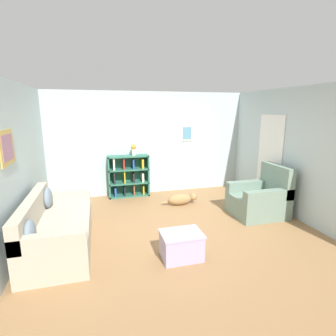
# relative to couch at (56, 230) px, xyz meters

# --- Properties ---
(ground_plane) EXTENTS (14.00, 14.00, 0.00)m
(ground_plane) POSITION_rel_couch_xyz_m (1.99, 0.26, -0.31)
(ground_plane) COLOR #997047
(wall_back) EXTENTS (5.60, 0.13, 2.60)m
(wall_back) POSITION_rel_couch_xyz_m (2.00, 2.51, 0.99)
(wall_back) COLOR silver
(wall_back) RESTS_ON ground_plane
(wall_left) EXTENTS (0.13, 5.00, 2.60)m
(wall_left) POSITION_rel_couch_xyz_m (-0.56, 0.26, 0.99)
(wall_left) COLOR silver
(wall_left) RESTS_ON ground_plane
(wall_right) EXTENTS (0.16, 5.00, 2.60)m
(wall_right) POSITION_rel_couch_xyz_m (4.54, 0.28, 0.98)
(wall_right) COLOR silver
(wall_right) RESTS_ON ground_plane
(couch) EXTENTS (0.91, 1.93, 0.85)m
(couch) POSITION_rel_couch_xyz_m (0.00, 0.00, 0.00)
(couch) COLOR #B7AD99
(couch) RESTS_ON ground_plane
(bookshelf) EXTENTS (1.01, 0.30, 1.05)m
(bookshelf) POSITION_rel_couch_xyz_m (1.41, 2.31, 0.21)
(bookshelf) COLOR #2D6B56
(bookshelf) RESTS_ON ground_plane
(recliner_chair) EXTENTS (1.03, 0.88, 1.04)m
(recliner_chair) POSITION_rel_couch_xyz_m (3.91, 0.37, 0.04)
(recliner_chair) COLOR gray
(recliner_chair) RESTS_ON ground_plane
(coffee_table) EXTENTS (0.60, 0.45, 0.40)m
(coffee_table) POSITION_rel_couch_xyz_m (1.81, -0.77, -0.10)
(coffee_table) COLOR #ADA3CC
(coffee_table) RESTS_ON ground_plane
(dog) EXTENTS (0.85, 0.24, 0.27)m
(dog) POSITION_rel_couch_xyz_m (2.51, 1.35, -0.17)
(dog) COLOR #9E7A4C
(dog) RESTS_ON ground_plane
(vase) EXTENTS (0.13, 0.13, 0.28)m
(vase) POSITION_rel_couch_xyz_m (1.55, 2.29, 0.89)
(vase) COLOR silver
(vase) RESTS_ON bookshelf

